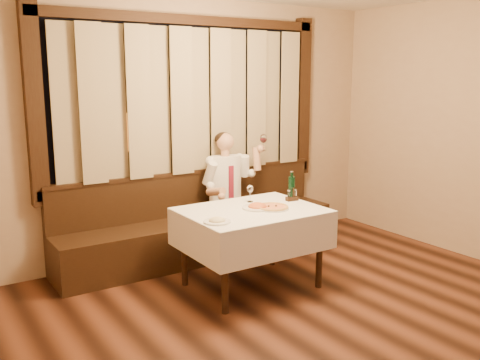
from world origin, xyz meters
TOP-DOWN VIEW (x-y plane):
  - room at (-0.00, 0.97)m, footprint 5.01×6.01m
  - banquette at (0.00, 2.72)m, footprint 3.20×0.61m
  - dining_table at (0.00, 1.70)m, footprint 1.27×0.97m
  - pizza at (0.17, 1.61)m, footprint 0.32×0.32m
  - pasta_red at (0.06, 1.69)m, footprint 0.28×0.28m
  - pasta_cream at (-0.50, 1.49)m, footprint 0.23×0.23m
  - green_bottle at (0.53, 1.78)m, footprint 0.06×0.06m
  - table_wine_glass at (0.15, 1.95)m, footprint 0.06×0.06m
  - cruet_caddy at (0.53, 1.77)m, footprint 0.13×0.07m
  - seated_man at (0.33, 2.64)m, footprint 0.73×0.55m

SIDE VIEW (x-z plane):
  - banquette at x=0.00m, z-range -0.16..0.78m
  - dining_table at x=0.00m, z-range 0.27..1.03m
  - pizza at x=0.17m, z-range 0.75..0.79m
  - pasta_cream at x=-0.50m, z-range 0.75..0.83m
  - pasta_red at x=0.06m, z-range 0.75..0.84m
  - seated_man at x=0.33m, z-range 0.12..1.48m
  - cruet_caddy at x=0.53m, z-range 0.74..0.87m
  - table_wine_glass at x=0.15m, z-range 0.80..0.97m
  - green_bottle at x=0.53m, z-range 0.73..1.03m
  - room at x=0.00m, z-range 0.09..2.91m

